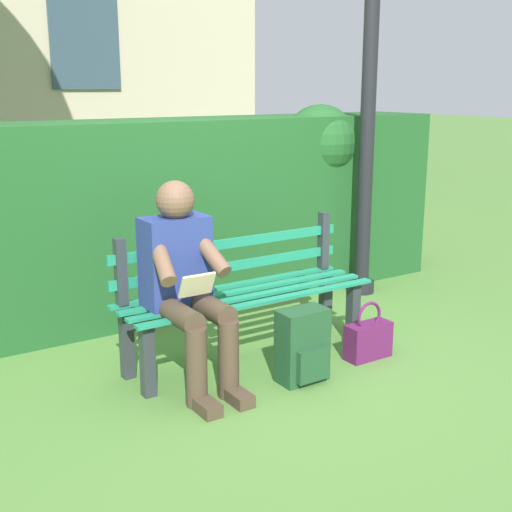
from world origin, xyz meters
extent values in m
plane|color=#517F38|center=(0.00, 0.00, 0.00)|extent=(60.00, 60.00, 0.00)
cube|color=#2D3338|center=(-0.75, 0.15, 0.21)|extent=(0.07, 0.07, 0.42)
cube|color=#2D3338|center=(0.75, 0.15, 0.21)|extent=(0.07, 0.07, 0.42)
cube|color=#2D3338|center=(-0.75, -0.15, 0.21)|extent=(0.07, 0.07, 0.42)
cube|color=#2D3338|center=(0.75, -0.15, 0.21)|extent=(0.07, 0.07, 0.42)
cube|color=#1E8460|center=(0.00, -0.20, 0.43)|extent=(1.65, 0.06, 0.02)
cube|color=#1E8460|center=(0.00, -0.07, 0.43)|extent=(1.65, 0.06, 0.02)
cube|color=#1E8460|center=(0.00, 0.07, 0.43)|extent=(1.65, 0.06, 0.02)
cube|color=#1E8460|center=(0.00, 0.20, 0.43)|extent=(1.65, 0.06, 0.02)
cube|color=#2D3338|center=(-0.75, -0.19, 0.64)|extent=(0.06, 0.06, 0.40)
cube|color=#2D3338|center=(0.75, -0.19, 0.64)|extent=(0.06, 0.06, 0.40)
cube|color=#1E8460|center=(0.00, -0.19, 0.57)|extent=(1.65, 0.02, 0.06)
cube|color=#1E8460|center=(0.00, -0.19, 0.72)|extent=(1.65, 0.02, 0.06)
cube|color=navy|center=(0.48, -0.02, 0.70)|extent=(0.38, 0.22, 0.52)
sphere|color=brown|center=(0.48, 0.00, 1.06)|extent=(0.22, 0.22, 0.22)
cylinder|color=#473828|center=(0.38, 0.19, 0.46)|extent=(0.13, 0.42, 0.13)
cylinder|color=#473828|center=(0.58, 0.19, 0.46)|extent=(0.13, 0.42, 0.13)
cylinder|color=#473828|center=(0.38, 0.40, 0.22)|extent=(0.12, 0.12, 0.44)
cylinder|color=#473828|center=(0.58, 0.40, 0.22)|extent=(0.12, 0.12, 0.44)
cube|color=#473828|center=(0.38, 0.48, 0.04)|extent=(0.10, 0.24, 0.07)
cube|color=#473828|center=(0.58, 0.48, 0.04)|extent=(0.10, 0.24, 0.07)
cylinder|color=brown|center=(0.33, 0.12, 0.76)|extent=(0.14, 0.32, 0.26)
cylinder|color=brown|center=(0.63, 0.12, 0.76)|extent=(0.14, 0.32, 0.26)
cube|color=beige|center=(0.48, 0.24, 0.63)|extent=(0.20, 0.07, 0.13)
cube|color=#1E5123|center=(0.14, -1.21, 0.72)|extent=(5.21, 0.69, 1.45)
sphere|color=#1E5123|center=(-1.43, -1.10, 1.23)|extent=(0.62, 0.62, 0.62)
cube|color=#334756|center=(-0.93, -5.28, 2.24)|extent=(0.90, 0.04, 1.20)
cube|color=#1E4728|center=(-0.09, 0.45, 0.22)|extent=(0.29, 0.16, 0.44)
cube|color=#1E4728|center=(-0.09, 0.55, 0.13)|extent=(0.20, 0.04, 0.19)
cylinder|color=#1E4728|center=(-0.18, 0.35, 0.24)|extent=(0.04, 0.04, 0.26)
cylinder|color=#1E4728|center=(-0.01, 0.35, 0.24)|extent=(0.04, 0.04, 0.26)
cube|color=#59194C|center=(-0.65, 0.41, 0.11)|extent=(0.31, 0.13, 0.23)
torus|color=#59194C|center=(-0.65, 0.41, 0.28)|extent=(0.19, 0.02, 0.19)
cylinder|color=black|center=(-1.57, -0.68, 0.05)|extent=(0.22, 0.22, 0.10)
cylinder|color=black|center=(-1.57, -0.68, 1.61)|extent=(0.12, 0.12, 3.21)
camera|label=1|loc=(2.14, 3.38, 1.68)|focal=47.29mm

